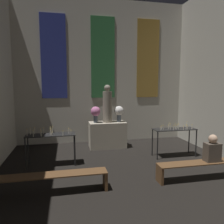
{
  "coord_description": "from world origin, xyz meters",
  "views": [
    {
      "loc": [
        -1.44,
        1.37,
        2.28
      ],
      "look_at": [
        0.0,
        8.18,
        1.39
      ],
      "focal_mm": 35.0,
      "sensor_mm": 36.0,
      "label": 1
    }
  ],
  "objects_px": {
    "flower_vase_left": "(96,112)",
    "candle_rack_left": "(51,138)",
    "altar": "(107,135)",
    "flower_vase_right": "(119,112)",
    "pew_back_right": "(206,165)",
    "statue": "(107,105)",
    "person_seated": "(212,150)",
    "candle_rack_right": "(174,132)",
    "pew_back_left": "(48,179)"
  },
  "relations": [
    {
      "from": "flower_vase_left",
      "to": "candle_rack_left",
      "type": "distance_m",
      "value": 2.11
    },
    {
      "from": "altar",
      "to": "flower_vase_right",
      "type": "height_order",
      "value": "flower_vase_right"
    },
    {
      "from": "flower_vase_left",
      "to": "pew_back_right",
      "type": "xyz_separation_m",
      "value": [
        2.27,
        -3.11,
        -0.97
      ]
    },
    {
      "from": "flower_vase_left",
      "to": "flower_vase_right",
      "type": "xyz_separation_m",
      "value": [
        0.85,
        0.0,
        0.0
      ]
    },
    {
      "from": "statue",
      "to": "flower_vase_left",
      "type": "distance_m",
      "value": 0.49
    },
    {
      "from": "flower_vase_left",
      "to": "person_seated",
      "type": "relative_size",
      "value": 0.87
    },
    {
      "from": "candle_rack_right",
      "to": "pew_back_right",
      "type": "xyz_separation_m",
      "value": [
        -0.04,
        -1.69,
        -0.45
      ]
    },
    {
      "from": "statue",
      "to": "candle_rack_right",
      "type": "distance_m",
      "value": 2.48
    },
    {
      "from": "pew_back_left",
      "to": "person_seated",
      "type": "height_order",
      "value": "person_seated"
    },
    {
      "from": "pew_back_left",
      "to": "flower_vase_left",
      "type": "bearing_deg",
      "value": 65.43
    },
    {
      "from": "candle_rack_right",
      "to": "pew_back_left",
      "type": "xyz_separation_m",
      "value": [
        -3.73,
        -1.69,
        -0.45
      ]
    },
    {
      "from": "statue",
      "to": "pew_back_right",
      "type": "relative_size",
      "value": 0.54
    },
    {
      "from": "statue",
      "to": "person_seated",
      "type": "height_order",
      "value": "statue"
    },
    {
      "from": "pew_back_left",
      "to": "pew_back_right",
      "type": "relative_size",
      "value": 1.0
    },
    {
      "from": "altar",
      "to": "candle_rack_left",
      "type": "relative_size",
      "value": 0.97
    },
    {
      "from": "pew_back_left",
      "to": "pew_back_right",
      "type": "distance_m",
      "value": 3.69
    },
    {
      "from": "candle_rack_left",
      "to": "person_seated",
      "type": "xyz_separation_m",
      "value": [
        3.88,
        -1.69,
        -0.06
      ]
    },
    {
      "from": "flower_vase_right",
      "to": "pew_back_right",
      "type": "bearing_deg",
      "value": -65.43
    },
    {
      "from": "statue",
      "to": "pew_back_left",
      "type": "height_order",
      "value": "statue"
    },
    {
      "from": "pew_back_right",
      "to": "person_seated",
      "type": "height_order",
      "value": "person_seated"
    },
    {
      "from": "flower_vase_right",
      "to": "candle_rack_right",
      "type": "xyz_separation_m",
      "value": [
        1.46,
        -1.42,
        -0.52
      ]
    },
    {
      "from": "altar",
      "to": "candle_rack_right",
      "type": "height_order",
      "value": "candle_rack_right"
    },
    {
      "from": "candle_rack_left",
      "to": "pew_back_right",
      "type": "distance_m",
      "value": 4.13
    },
    {
      "from": "flower_vase_right",
      "to": "statue",
      "type": "bearing_deg",
      "value": -180.0
    },
    {
      "from": "flower_vase_left",
      "to": "pew_back_left",
      "type": "relative_size",
      "value": 0.23
    },
    {
      "from": "statue",
      "to": "pew_back_left",
      "type": "relative_size",
      "value": 0.54
    },
    {
      "from": "candle_rack_left",
      "to": "pew_back_right",
      "type": "relative_size",
      "value": 0.55
    },
    {
      "from": "candle_rack_right",
      "to": "pew_back_left",
      "type": "distance_m",
      "value": 4.12
    },
    {
      "from": "statue",
      "to": "pew_back_right",
      "type": "bearing_deg",
      "value": -59.27
    },
    {
      "from": "candle_rack_left",
      "to": "altar",
      "type": "bearing_deg",
      "value": 36.86
    },
    {
      "from": "flower_vase_right",
      "to": "person_seated",
      "type": "distance_m",
      "value": 3.53
    },
    {
      "from": "candle_rack_right",
      "to": "statue",
      "type": "bearing_deg",
      "value": 142.99
    },
    {
      "from": "altar",
      "to": "flower_vase_right",
      "type": "relative_size",
      "value": 2.28
    },
    {
      "from": "pew_back_right",
      "to": "altar",
      "type": "bearing_deg",
      "value": 120.73
    },
    {
      "from": "flower_vase_right",
      "to": "candle_rack_left",
      "type": "height_order",
      "value": "flower_vase_right"
    },
    {
      "from": "flower_vase_left",
      "to": "pew_back_left",
      "type": "height_order",
      "value": "flower_vase_left"
    },
    {
      "from": "altar",
      "to": "person_seated",
      "type": "xyz_separation_m",
      "value": [
        1.99,
        -3.11,
        0.25
      ]
    },
    {
      "from": "candle_rack_right",
      "to": "pew_back_left",
      "type": "relative_size",
      "value": 0.55
    },
    {
      "from": "candle_rack_right",
      "to": "pew_back_left",
      "type": "bearing_deg",
      "value": -155.68
    },
    {
      "from": "altar",
      "to": "pew_back_left",
      "type": "height_order",
      "value": "altar"
    },
    {
      "from": "statue",
      "to": "candle_rack_left",
      "type": "height_order",
      "value": "statue"
    },
    {
      "from": "candle_rack_left",
      "to": "candle_rack_right",
      "type": "xyz_separation_m",
      "value": [
        3.78,
        -0.0,
        -0.0
      ]
    },
    {
      "from": "pew_back_right",
      "to": "statue",
      "type": "bearing_deg",
      "value": 120.73
    },
    {
      "from": "flower_vase_right",
      "to": "person_seated",
      "type": "bearing_deg",
      "value": -63.27
    },
    {
      "from": "flower_vase_right",
      "to": "candle_rack_right",
      "type": "distance_m",
      "value": 2.1
    },
    {
      "from": "pew_back_left",
      "to": "pew_back_right",
      "type": "bearing_deg",
      "value": 0.0
    },
    {
      "from": "flower_vase_right",
      "to": "candle_rack_left",
      "type": "relative_size",
      "value": 0.42
    },
    {
      "from": "candle_rack_right",
      "to": "person_seated",
      "type": "relative_size",
      "value": 2.05
    },
    {
      "from": "flower_vase_left",
      "to": "candle_rack_right",
      "type": "bearing_deg",
      "value": -31.59
    },
    {
      "from": "flower_vase_right",
      "to": "flower_vase_left",
      "type": "bearing_deg",
      "value": 180.0
    }
  ]
}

